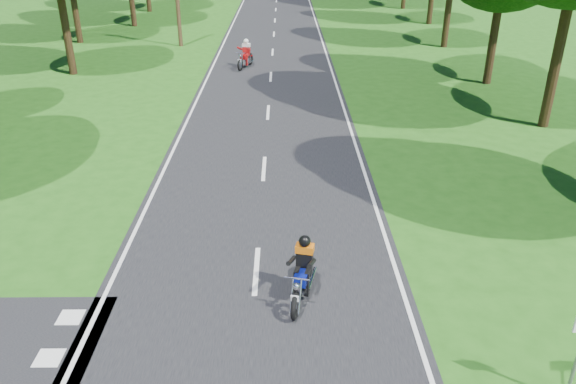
{
  "coord_description": "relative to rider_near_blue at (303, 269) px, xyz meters",
  "views": [
    {
      "loc": [
        0.65,
        -9.08,
        7.49
      ],
      "look_at": [
        0.77,
        4.0,
        1.1
      ],
      "focal_mm": 35.0,
      "sensor_mm": 36.0,
      "label": 1
    }
  ],
  "objects": [
    {
      "name": "ground",
      "position": [
        -1.05,
        -0.96,
        -0.74
      ],
      "size": [
        160.0,
        160.0,
        0.0
      ],
      "primitive_type": "plane",
      "color": "#1D4F12",
      "rests_on": "ground"
    },
    {
      "name": "rider_near_blue",
      "position": [
        0.0,
        0.0,
        0.0
      ],
      "size": [
        0.96,
        1.82,
        1.45
      ],
      "primitive_type": null,
      "rotation": [
        0.0,
        0.0,
        -0.23
      ],
      "color": "navy",
      "rests_on": "main_road"
    },
    {
      "name": "road_markings",
      "position": [
        -1.19,
        47.17,
        -0.72
      ],
      "size": [
        7.4,
        140.0,
        0.01
      ],
      "color": "silver",
      "rests_on": "main_road"
    },
    {
      "name": "rider_far_red",
      "position": [
        -2.5,
        21.05,
        0.05
      ],
      "size": [
        1.16,
        1.96,
        1.55
      ],
      "primitive_type": null,
      "rotation": [
        0.0,
        0.0,
        -0.31
      ],
      "color": "#B00D11",
      "rests_on": "main_road"
    },
    {
      "name": "main_road",
      "position": [
        -1.05,
        49.04,
        -0.73
      ],
      "size": [
        7.0,
        140.0,
        0.02
      ],
      "primitive_type": "cube",
      "color": "black",
      "rests_on": "ground"
    }
  ]
}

